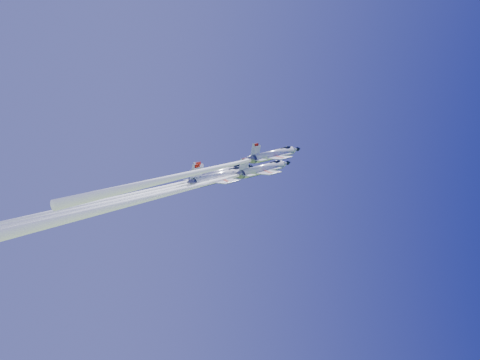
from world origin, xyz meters
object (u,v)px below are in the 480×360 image
object	(u,v)px
jet_left	(149,191)
jet_right	(207,170)
jet_slot	(154,193)
jet_lead	(177,191)

from	to	relation	value
jet_left	jet_right	distance (m)	15.41
jet_right	jet_slot	size ratio (longest dim) A/B	1.00
jet_right	jet_left	bearing A→B (deg)	-178.59
jet_left	jet_right	bearing A→B (deg)	1.41
jet_slot	jet_lead	bearing A→B (deg)	56.01
jet_lead	jet_right	xyz separation A→B (m)	(3.68, -6.92, 2.35)
jet_left	jet_right	xyz separation A→B (m)	(7.77, -13.23, 1.43)
jet_left	jet_slot	world-z (taller)	jet_left
jet_slot	jet_right	bearing A→B (deg)	17.60
jet_lead	jet_left	distance (m)	7.58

